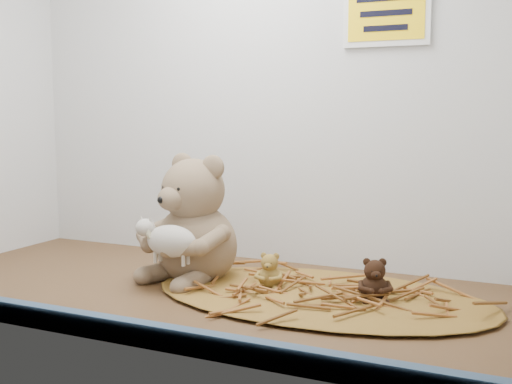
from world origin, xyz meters
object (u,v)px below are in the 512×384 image
at_px(mini_teddy_tan, 270,269).
at_px(mini_teddy_brown, 374,278).
at_px(toy_lamb, 171,241).
at_px(main_teddy, 196,218).

bearing_deg(mini_teddy_tan, mini_teddy_brown, -12.22).
height_order(toy_lamb, mini_teddy_tan, toy_lamb).
relative_size(toy_lamb, mini_teddy_tan, 1.99).
height_order(toy_lamb, mini_teddy_brown, toy_lamb).
xyz_separation_m(mini_teddy_tan, mini_teddy_brown, (0.21, -0.00, 0.00)).
bearing_deg(toy_lamb, main_teddy, 90.00).
distance_m(toy_lamb, mini_teddy_brown, 0.39).
distance_m(toy_lamb, mini_teddy_tan, 0.20).
bearing_deg(mini_teddy_brown, main_teddy, 155.59).
relative_size(main_teddy, mini_teddy_brown, 3.37).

